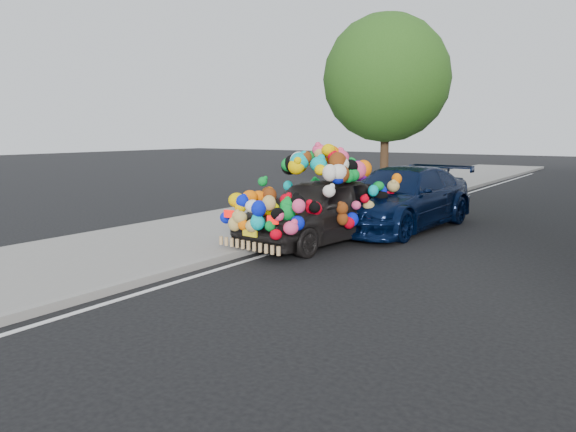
# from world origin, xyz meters

# --- Properties ---
(ground) EXTENTS (100.00, 100.00, 0.00)m
(ground) POSITION_xyz_m (0.00, 0.00, 0.00)
(ground) COLOR black
(ground) RESTS_ON ground
(sidewalk) EXTENTS (4.00, 60.00, 0.12)m
(sidewalk) POSITION_xyz_m (-4.30, 0.00, 0.06)
(sidewalk) COLOR gray
(sidewalk) RESTS_ON ground
(kerb) EXTENTS (0.15, 60.00, 0.13)m
(kerb) POSITION_xyz_m (-2.35, 0.00, 0.07)
(kerb) COLOR gray
(kerb) RESTS_ON ground
(tree_near_sidewalk) EXTENTS (4.20, 4.20, 6.13)m
(tree_near_sidewalk) POSITION_xyz_m (-3.80, 9.50, 4.02)
(tree_near_sidewalk) COLOR #332114
(tree_near_sidewalk) RESTS_ON ground
(plush_art_car) EXTENTS (2.46, 4.42, 2.02)m
(plush_art_car) POSITION_xyz_m (-1.80, 1.92, 1.03)
(plush_art_car) COLOR black
(plush_art_car) RESTS_ON ground
(navy_sedan) EXTENTS (2.39, 5.16, 1.46)m
(navy_sedan) POSITION_xyz_m (-1.10, 4.50, 0.73)
(navy_sedan) COLOR black
(navy_sedan) RESTS_ON ground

